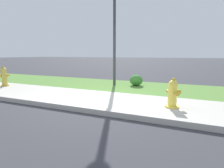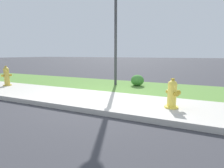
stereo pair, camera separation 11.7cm
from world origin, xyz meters
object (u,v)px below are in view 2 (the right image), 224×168
object	(u,v)px
shrub_bush_mid_verge	(137,80)
fire_hydrant_across_street	(7,76)
fire_hydrant_by_grass_verge	(172,94)
street_lamp	(116,10)

from	to	relation	value
shrub_bush_mid_verge	fire_hydrant_across_street	bearing A→B (deg)	-155.91
fire_hydrant_by_grass_verge	shrub_bush_mid_verge	world-z (taller)	fire_hydrant_by_grass_verge
street_lamp	shrub_bush_mid_verge	distance (m)	2.91
fire_hydrant_across_street	street_lamp	distance (m)	5.13
fire_hydrant_by_grass_verge	street_lamp	bearing A→B (deg)	-176.36
street_lamp	fire_hydrant_by_grass_verge	bearing A→B (deg)	-43.98
shrub_bush_mid_verge	street_lamp	bearing A→B (deg)	-167.16
shrub_bush_mid_verge	fire_hydrant_by_grass_verge	bearing A→B (deg)	-58.57
fire_hydrant_across_street	street_lamp	size ratio (longest dim) A/B	0.18
fire_hydrant_by_grass_verge	street_lamp	distance (m)	4.32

